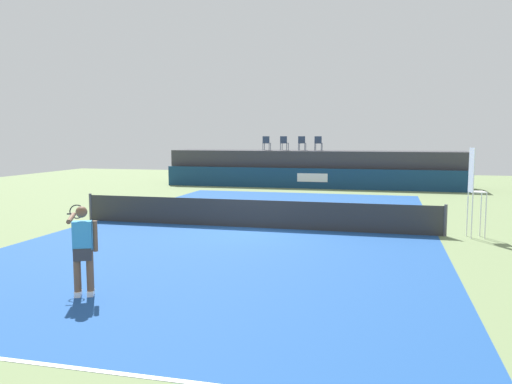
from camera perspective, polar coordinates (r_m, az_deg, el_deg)
ground_plane at (r=20.51m, az=1.74°, el=-2.51°), size 48.00×48.00×0.00m
court_inner at (r=17.63m, az=-0.37°, el=-3.95°), size 12.00×22.00×0.00m
line_near_baseline at (r=7.93m, az=-21.71°, el=-17.34°), size 12.00×0.10×0.00m
sponsor_wall at (r=30.71m, az=5.98°, el=1.50°), size 18.00×0.22×1.20m
spectator_platform at (r=32.45m, az=6.45°, el=2.63°), size 18.00×2.80×2.20m
spectator_chair_far_left at (r=32.61m, az=1.17°, el=5.49°), size 0.44×0.44×0.89m
spectator_chair_left at (r=32.60m, az=3.12°, el=5.48°), size 0.47×0.47×0.89m
spectator_chair_center at (r=32.65m, az=5.10°, el=5.47°), size 0.45×0.45×0.89m
spectator_chair_right at (r=32.38m, az=6.91°, el=5.44°), size 0.45×0.45×0.89m
umpire_chair at (r=17.04m, az=22.97°, el=0.58°), size 0.51×0.51×2.76m
tennis_net at (r=17.55m, az=-0.37°, el=-2.43°), size 12.40×0.02×0.95m
net_post_near at (r=20.01m, az=-17.82°, el=-1.58°), size 0.10×0.10×1.00m
net_post_far at (r=17.09m, az=20.21°, el=-2.96°), size 0.10×0.10×1.00m
tennis_player at (r=10.62m, az=-18.60°, el=-5.82°), size 1.03×1.06×1.77m
tennis_ball at (r=24.04m, az=3.41°, el=-1.14°), size 0.07×0.07×0.07m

